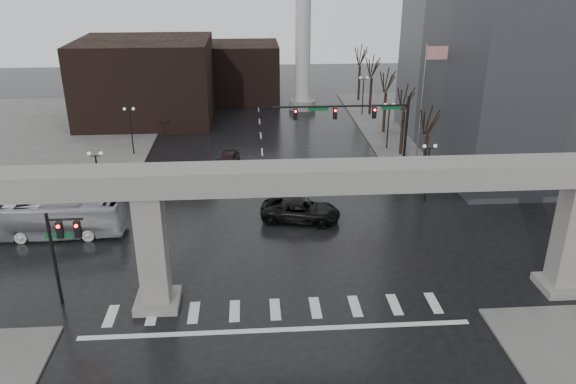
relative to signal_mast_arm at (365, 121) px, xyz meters
name	(u,v)px	position (x,y,z in m)	size (l,w,h in m)	color
ground	(274,300)	(-8.99, -18.80, -5.83)	(160.00, 160.00, 0.00)	black
sidewalk_ne	(472,126)	(17.01, 17.20, -5.75)	(28.00, 36.00, 0.15)	slate
sidewalk_nw	(38,134)	(-34.99, 17.20, -5.75)	(28.00, 36.00, 0.15)	slate
elevated_guideway	(296,196)	(-7.73, -18.80, 1.05)	(48.00, 2.60, 8.70)	gray
building_far_left	(146,80)	(-22.99, 23.20, -0.83)	(16.00, 14.00, 10.00)	black
building_far_mid	(243,72)	(-10.99, 33.20, -1.83)	(10.00, 10.00, 8.00)	black
smokestack	(303,7)	(-2.99, 27.20, 7.52)	(3.60, 3.60, 30.00)	beige
signal_mast_arm	(365,121)	(0.00, 0.00, 0.00)	(12.12, 0.43, 8.00)	black
signal_left_pole	(61,244)	(-21.24, -18.30, -1.76)	(2.30, 0.30, 6.00)	black
flagpole_assembly	(426,93)	(6.30, 3.20, 1.70)	(2.06, 0.12, 12.00)	silver
lamp_right_0	(428,163)	(4.51, -4.80, -2.36)	(1.22, 0.32, 5.11)	black
lamp_right_1	(389,118)	(4.51, 9.20, -2.36)	(1.22, 0.32, 5.11)	black
lamp_right_2	(363,89)	(4.51, 23.20, -2.36)	(1.22, 0.32, 5.11)	black
lamp_left_0	(97,171)	(-22.49, -4.80, -2.36)	(1.22, 0.32, 5.11)	black
lamp_left_1	(130,123)	(-22.49, 9.20, -2.36)	(1.22, 0.32, 5.11)	black
lamp_left_2	(151,92)	(-22.49, 23.20, -2.36)	(1.22, 0.32, 5.11)	black
tree_right_0	(425,155)	(5.54, -0.78, -3.04)	(1.09, 1.58, 7.50)	black
tree_right_1	(403,129)	(5.54, 7.22, -2.98)	(1.09, 1.61, 7.67)	black
tree_right_2	(385,109)	(5.54, 15.22, -2.91)	(1.10, 1.63, 7.85)	black
tree_right_3	(371,93)	(5.54, 23.22, -2.85)	(1.11, 1.66, 8.02)	black
tree_right_4	(359,80)	(5.54, 31.22, -2.79)	(1.12, 1.69, 8.19)	black
pickup_truck	(301,210)	(-6.40, -7.81, -4.96)	(2.87, 6.22, 1.73)	black
city_bus	(52,218)	(-25.03, -9.17, -4.37)	(2.46, 10.50, 2.92)	#B6B6BB
far_car	(228,160)	(-12.47, 4.72, -5.06)	(1.83, 4.54, 1.55)	black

